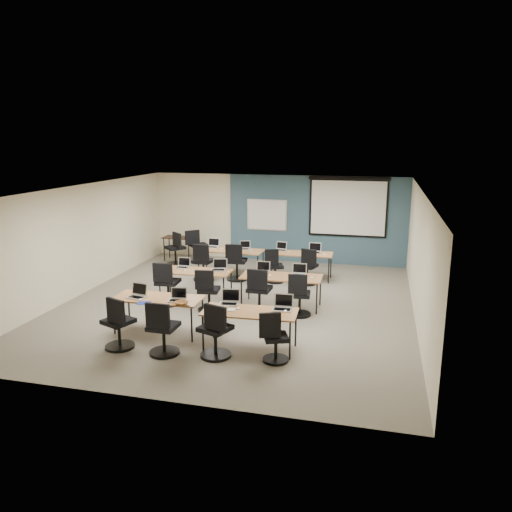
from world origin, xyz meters
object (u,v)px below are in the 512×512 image
(laptop_6, at_px, (263,270))
(task_chair_10, at_px, (274,269))
(task_chair_1, at_px, (162,333))
(task_chair_4, at_px, (167,287))
(training_table_mid_right, at_px, (281,278))
(task_chair_3, at_px, (274,341))
(laptop_7, at_px, (299,272))
(task_chair_8, at_px, (203,265))
(laptop_10, at_px, (281,248))
(training_table_mid_left, at_px, (195,272))
(training_table_front_left, at_px, (158,300))
(task_chair_2, at_px, (215,335))
(projector_screen, at_px, (348,204))
(training_table_back_left, at_px, (231,251))
(laptop_3, at_px, (283,306))
(task_chair_6, at_px, (259,294))
(task_chair_11, at_px, (308,269))
(task_chair_0, at_px, (118,327))
(laptop_2, at_px, (230,300))
(laptop_4, at_px, (183,265))
(utility_table, at_px, (179,240))
(whiteboard, at_px, (267,215))
(task_chair_9, at_px, (236,265))
(spare_chair_a, at_px, (198,249))
(training_table_front_right, at_px, (250,313))
(laptop_1, at_px, (177,297))
(task_chair_7, at_px, (299,298))
(training_table_back_right, at_px, (302,255))
(laptop_9, at_px, (244,247))
(laptop_8, at_px, (213,245))
(laptop_0, at_px, (137,294))

(laptop_6, xyz_separation_m, task_chair_10, (-0.06, 1.64, -0.40))
(task_chair_1, xyz_separation_m, task_chair_4, (-1.07, 2.59, 0.01))
(training_table_mid_right, distance_m, task_chair_10, 1.98)
(task_chair_3, bearing_deg, laptop_7, 70.31)
(task_chair_8, height_order, laptop_10, task_chair_8)
(training_table_mid_left, distance_m, task_chair_10, 2.45)
(task_chair_8, bearing_deg, laptop_6, -28.23)
(training_table_front_left, bearing_deg, task_chair_2, -30.90)
(projector_screen, bearing_deg, training_table_back_left, -147.81)
(projector_screen, height_order, laptop_3, projector_screen)
(task_chair_6, distance_m, task_chair_8, 3.00)
(task_chair_1, distance_m, task_chair_2, 0.96)
(laptop_3, height_order, task_chair_11, same)
(training_table_front_left, xyz_separation_m, task_chair_0, (-0.37, -0.93, -0.26))
(laptop_3, relative_size, laptop_6, 1.11)
(task_chair_1, bearing_deg, task_chair_0, 178.16)
(training_table_mid_left, bearing_deg, laptop_6, 7.92)
(training_table_mid_right, relative_size, laptop_10, 6.07)
(laptop_2, distance_m, laptop_4, 3.01)
(task_chair_0, xyz_separation_m, utility_table, (-1.61, 6.70, 0.24))
(whiteboard, xyz_separation_m, task_chair_9, (-0.29, -2.48, -1.02))
(task_chair_2, bearing_deg, task_chair_8, 132.50)
(task_chair_0, height_order, task_chair_1, task_chair_1)
(projector_screen, height_order, spare_chair_a, projector_screen)
(whiteboard, xyz_separation_m, training_table_front_right, (1.23, -6.77, -0.77))
(utility_table, bearing_deg, laptop_3, -52.10)
(training_table_mid_right, distance_m, laptop_1, 2.74)
(task_chair_6, relative_size, task_chair_10, 1.10)
(task_chair_1, xyz_separation_m, task_chair_7, (2.05, 2.58, -0.02))
(training_table_back_right, relative_size, laptop_6, 5.27)
(training_table_mid_right, xyz_separation_m, task_chair_0, (-2.44, -3.07, -0.26))
(laptop_7, distance_m, task_chair_10, 1.96)
(task_chair_1, distance_m, task_chair_6, 2.83)
(laptop_2, height_order, laptop_4, laptop_2)
(task_chair_4, distance_m, task_chair_7, 3.11)
(laptop_9, bearing_deg, utility_table, 139.92)
(task_chair_2, height_order, task_chair_3, task_chair_2)
(laptop_9, bearing_deg, task_chair_6, -84.96)
(task_chair_1, distance_m, utility_table, 7.21)
(laptop_7, xyz_separation_m, task_chair_11, (-0.04, 1.72, -0.38))
(task_chair_4, distance_m, laptop_8, 3.10)
(task_chair_7, bearing_deg, task_chair_10, 108.47)
(projector_screen, bearing_deg, whiteboard, 179.55)
(task_chair_0, height_order, laptop_8, task_chair_0)
(task_chair_2, distance_m, laptop_10, 5.65)
(training_table_back_left, relative_size, task_chair_3, 1.95)
(laptop_8, xyz_separation_m, utility_table, (-1.52, 1.08, -0.13))
(laptop_0, height_order, laptop_6, laptop_0)
(training_table_mid_left, relative_size, task_chair_11, 1.72)
(laptop_0, xyz_separation_m, task_chair_1, (0.93, -0.91, -0.37))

